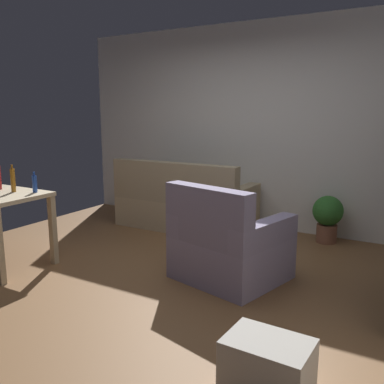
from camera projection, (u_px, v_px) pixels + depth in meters
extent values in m
cube|color=brown|center=(157.00, 277.00, 4.03)|extent=(5.20, 4.40, 0.02)
cube|color=silver|center=(249.00, 127.00, 5.64)|extent=(5.20, 0.10, 2.70)
cube|color=tan|center=(186.00, 212.00, 5.72)|extent=(1.81, 0.84, 0.40)
cube|color=tan|center=(172.00, 183.00, 5.34)|extent=(1.81, 0.16, 0.52)
cube|color=tan|center=(242.00, 196.00, 5.25)|extent=(0.16, 0.84, 0.22)
cube|color=tan|center=(138.00, 185.00, 6.07)|extent=(0.16, 0.84, 0.22)
cube|color=tan|center=(53.00, 230.00, 4.29)|extent=(0.06, 0.06, 0.72)
cylinder|color=brown|center=(326.00, 233.00, 5.05)|extent=(0.24, 0.24, 0.22)
sphere|color=#2D6B28|center=(328.00, 211.00, 4.99)|extent=(0.36, 0.36, 0.36)
cube|color=gray|center=(231.00, 257.00, 3.96)|extent=(1.07, 1.03, 0.40)
cube|color=slate|center=(208.00, 217.00, 3.63)|extent=(0.91, 0.37, 0.52)
cube|color=gray|center=(265.00, 234.00, 3.65)|extent=(0.35, 0.85, 0.22)
cube|color=gray|center=(202.00, 219.00, 4.15)|extent=(0.35, 0.85, 0.22)
cube|color=#A8A399|center=(268.00, 365.00, 2.37)|extent=(0.49, 0.36, 0.30)
cylinder|color=#9E6019|center=(13.00, 180.00, 4.20)|extent=(0.05, 0.05, 0.24)
cylinder|color=#9E6019|center=(12.00, 167.00, 4.17)|extent=(0.02, 0.02, 0.04)
cylinder|color=#2347A3|center=(35.00, 184.00, 4.18)|extent=(0.05, 0.05, 0.17)
cylinder|color=#2347A3|center=(34.00, 174.00, 4.16)|extent=(0.02, 0.02, 0.04)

